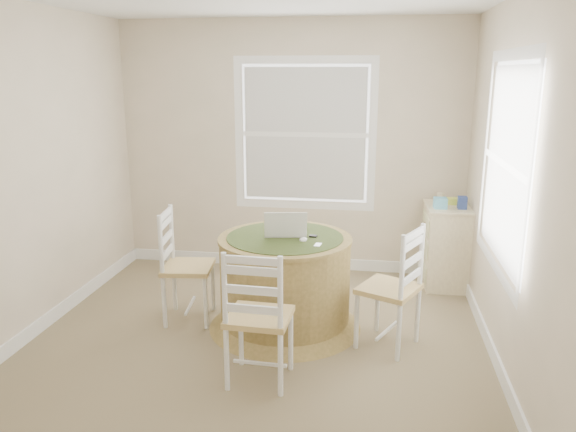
# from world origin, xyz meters

# --- Properties ---
(room) EXTENTS (3.64, 3.64, 2.64)m
(room) POSITION_xyz_m (0.17, 0.16, 1.30)
(room) COLOR #8E7C5A
(room) RESTS_ON ground
(round_table) EXTENTS (1.27, 1.27, 0.78)m
(round_table) POSITION_xyz_m (0.18, 0.34, 0.42)
(round_table) COLOR #A18548
(round_table) RESTS_ON ground
(chair_left) EXTENTS (0.45, 0.46, 0.95)m
(chair_left) POSITION_xyz_m (-0.66, 0.34, 0.47)
(chair_left) COLOR white
(chair_left) RESTS_ON ground
(chair_near) EXTENTS (0.44, 0.42, 0.95)m
(chair_near) POSITION_xyz_m (0.14, -0.53, 0.47)
(chair_near) COLOR white
(chair_near) RESTS_ON ground
(chair_right) EXTENTS (0.54, 0.55, 0.95)m
(chair_right) POSITION_xyz_m (1.01, 0.12, 0.47)
(chair_right) COLOR white
(chair_right) RESTS_ON ground
(laptop) EXTENTS (0.38, 0.35, 0.24)m
(laptop) POSITION_xyz_m (0.17, 0.38, 0.81)
(laptop) COLOR white
(laptop) RESTS_ON round_table
(mouse) EXTENTS (0.07, 0.11, 0.03)m
(mouse) POSITION_xyz_m (0.33, 0.26, 0.79)
(mouse) COLOR white
(mouse) RESTS_ON round_table
(phone) EXTENTS (0.06, 0.09, 0.02)m
(phone) POSITION_xyz_m (0.46, 0.15, 0.78)
(phone) COLOR #B7BABF
(phone) RESTS_ON round_table
(keys) EXTENTS (0.07, 0.06, 0.02)m
(keys) POSITION_xyz_m (0.40, 0.36, 0.78)
(keys) COLOR black
(keys) RESTS_ON round_table
(corner_chest) EXTENTS (0.48, 0.62, 0.81)m
(corner_chest) POSITION_xyz_m (1.61, 1.52, 0.41)
(corner_chest) COLOR #F9ECBB
(corner_chest) RESTS_ON ground
(tissue_box) EXTENTS (0.12, 0.12, 0.10)m
(tissue_box) POSITION_xyz_m (1.50, 1.40, 0.86)
(tissue_box) COLOR #63BEE3
(tissue_box) RESTS_ON corner_chest
(box_yellow) EXTENTS (0.15, 0.11, 0.06)m
(box_yellow) POSITION_xyz_m (1.66, 1.60, 0.84)
(box_yellow) COLOR #D2E551
(box_yellow) RESTS_ON corner_chest
(box_blue) EXTENTS (0.08, 0.08, 0.12)m
(box_blue) POSITION_xyz_m (1.71, 1.40, 0.87)
(box_blue) COLOR #2F458D
(box_blue) RESTS_ON corner_chest
(cup_cream) EXTENTS (0.07, 0.07, 0.09)m
(cup_cream) POSITION_xyz_m (1.53, 1.69, 0.86)
(cup_cream) COLOR beige
(cup_cream) RESTS_ON corner_chest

